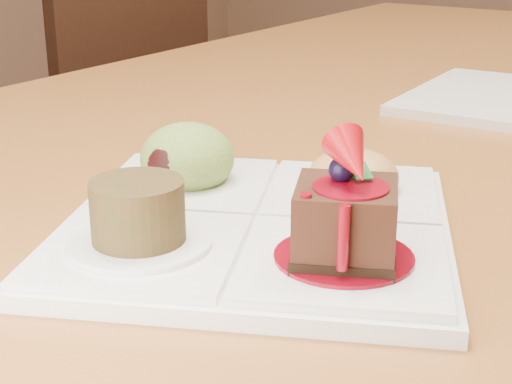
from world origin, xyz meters
The scene contains 3 objects.
dining_table centered at (0.00, 0.00, 0.68)m, with size 1.00×1.80×0.75m.
chair_left centered at (-0.65, 0.19, 0.50)m, with size 0.45×0.45×0.88m.
sampler_plate centered at (0.07, -0.57, 0.77)m, with size 0.36×0.36×0.11m.
Camera 1 is at (0.36, -1.01, 0.97)m, focal length 55.00 mm.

